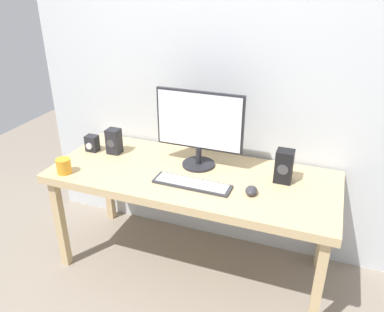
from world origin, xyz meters
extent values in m
plane|color=gray|center=(0.00, 0.00, 0.00)|extent=(6.00, 6.00, 0.00)
cube|color=silver|center=(0.00, 0.40, 1.50)|extent=(2.58, 0.04, 3.00)
cube|color=tan|center=(0.00, 0.00, 0.68)|extent=(1.75, 0.71, 0.05)
cube|color=tan|center=(-0.81, -0.29, 0.33)|extent=(0.05, 0.05, 0.66)
cube|color=tan|center=(0.81, -0.29, 0.33)|extent=(0.05, 0.05, 0.66)
cube|color=tan|center=(-0.81, 0.29, 0.33)|extent=(0.05, 0.05, 0.66)
cube|color=tan|center=(0.81, 0.29, 0.33)|extent=(0.05, 0.05, 0.66)
cylinder|color=#232328|center=(0.00, 0.12, 0.72)|extent=(0.21, 0.21, 0.02)
cylinder|color=#232328|center=(0.00, 0.12, 0.78)|extent=(0.04, 0.04, 0.11)
cube|color=#232328|center=(0.00, 0.13, 1.01)|extent=(0.55, 0.02, 0.37)
cube|color=white|center=(0.00, 0.12, 1.01)|extent=(0.53, 0.01, 0.34)
cube|color=#333338|center=(0.05, -0.13, 0.72)|extent=(0.46, 0.13, 0.02)
cube|color=silver|center=(0.05, -0.13, 0.73)|extent=(0.42, 0.11, 0.00)
ellipsoid|color=#333338|center=(0.39, -0.10, 0.73)|extent=(0.07, 0.10, 0.04)
cube|color=black|center=(0.53, 0.10, 0.81)|extent=(0.10, 0.09, 0.20)
cylinder|color=#3F3F44|center=(0.53, 0.06, 0.81)|extent=(0.06, 0.00, 0.06)
cube|color=#232328|center=(-0.59, 0.09, 0.79)|extent=(0.09, 0.08, 0.17)
cylinder|color=#3F3F44|center=(-0.59, 0.05, 0.79)|extent=(0.06, 0.00, 0.06)
cube|color=#232328|center=(-0.75, 0.07, 0.76)|extent=(0.08, 0.06, 0.11)
cylinder|color=silver|center=(-0.75, 0.03, 0.76)|extent=(0.04, 0.01, 0.04)
cylinder|color=orange|center=(-0.74, -0.26, 0.76)|extent=(0.09, 0.09, 0.09)
camera|label=1|loc=(0.73, -1.94, 1.84)|focal=36.13mm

